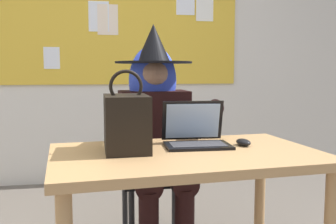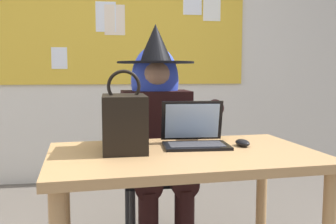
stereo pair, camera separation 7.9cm
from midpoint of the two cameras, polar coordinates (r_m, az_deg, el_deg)
The scene contains 7 objects.
wall_back_bulletin at distance 3.87m, azimuth -6.28°, elevation 10.34°, with size 6.59×2.31×2.72m.
desk_main at distance 1.84m, azimuth 3.56°, elevation -8.67°, with size 1.28×0.84×0.71m.
chair_at_desk at distance 2.57m, azimuth -1.10°, elevation -7.22°, with size 0.43×0.43×0.89m.
person_costumed at distance 2.40m, azimuth -0.62°, elevation -1.45°, with size 0.60×0.71×1.37m.
laptop at distance 1.97m, azimuth 5.03°, elevation -3.44°, with size 0.33×0.27×0.22m.
computer_mouse at distance 1.99m, azimuth 11.90°, elevation -4.40°, with size 0.06×0.10×0.03m, color black.
handbag at distance 1.84m, azimuth -5.15°, elevation -1.46°, with size 0.20×0.30×0.38m.
Camera 2 is at (-0.13, -1.75, 1.09)m, focal length 41.96 mm.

